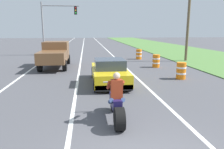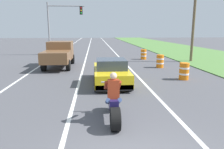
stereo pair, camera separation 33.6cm
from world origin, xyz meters
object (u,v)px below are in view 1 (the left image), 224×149
construction_barrel_nearest (181,71)px  construction_barrel_mid (156,61)px  pickup_truck_left_lane_brown (55,53)px  construction_barrel_far (139,54)px  sports_car_yellow (109,72)px  motorcycle_with_rider (117,104)px  traffic_light_mast_near (54,20)px

construction_barrel_nearest → construction_barrel_mid: bearing=92.2°
pickup_truck_left_lane_brown → construction_barrel_mid: size_ratio=4.80×
construction_barrel_far → construction_barrel_nearest: bearing=-87.9°
sports_car_yellow → motorcycle_with_rider: bearing=-93.7°
motorcycle_with_rider → traffic_light_mast_near: bearing=102.9°
construction_barrel_far → pickup_truck_left_lane_brown: bearing=-152.5°
pickup_truck_left_lane_brown → construction_barrel_far: pickup_truck_left_lane_brown is taller
sports_car_yellow → construction_barrel_mid: sports_car_yellow is taller
traffic_light_mast_near → construction_barrel_nearest: size_ratio=6.00×
construction_barrel_nearest → construction_barrel_mid: same height
traffic_light_mast_near → construction_barrel_nearest: 16.99m
sports_car_yellow → construction_barrel_mid: size_ratio=4.30×
construction_barrel_mid → construction_barrel_far: same height
motorcycle_with_rider → construction_barrel_nearest: motorcycle_with_rider is taller
pickup_truck_left_lane_brown → traffic_light_mast_near: traffic_light_mast_near is taller
pickup_truck_left_lane_brown → traffic_light_mast_near: (-1.14, 8.77, 2.87)m
sports_car_yellow → construction_barrel_nearest: sports_car_yellow is taller
sports_car_yellow → traffic_light_mast_near: 15.58m
motorcycle_with_rider → sports_car_yellow: motorcycle_with_rider is taller
sports_car_yellow → construction_barrel_far: sports_car_yellow is taller
pickup_truck_left_lane_brown → motorcycle_with_rider: bearing=-72.7°
construction_barrel_far → motorcycle_with_rider: bearing=-106.5°
motorcycle_with_rider → traffic_light_mast_near: size_ratio=0.37×
construction_barrel_mid → pickup_truck_left_lane_brown: bearing=173.5°
traffic_light_mast_near → construction_barrel_far: size_ratio=6.00×
construction_barrel_nearest → sports_car_yellow: bearing=-172.4°
pickup_truck_left_lane_brown → construction_barrel_mid: 7.97m
traffic_light_mast_near → construction_barrel_mid: traffic_light_mast_near is taller
motorcycle_with_rider → sports_car_yellow: (0.32, 5.06, 0.04)m
motorcycle_with_rider → construction_barrel_mid: bearing=65.2°
sports_car_yellow → construction_barrel_mid: (4.23, 4.78, -0.13)m
construction_barrel_mid → construction_barrel_far: 4.91m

